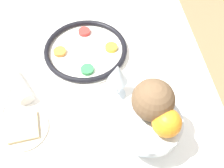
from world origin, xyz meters
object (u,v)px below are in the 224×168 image
(wine_glass, at_px, (118,75))
(napkin_roll, at_px, (18,85))
(coconut, at_px, (153,100))
(bread_plate, at_px, (24,128))
(fruit_stand, at_px, (148,125))
(seder_plate, at_px, (86,50))
(orange_fruit, at_px, (167,123))

(wine_glass, relative_size, napkin_roll, 0.99)
(coconut, bearing_deg, bread_plate, -96.81)
(fruit_stand, height_order, napkin_roll, fruit_stand)
(seder_plate, xyz_separation_m, fruit_stand, (0.38, 0.16, 0.08))
(orange_fruit, bearing_deg, coconut, -157.19)
(bread_plate, bearing_deg, orange_fruit, 75.47)
(seder_plate, xyz_separation_m, coconut, (0.35, 0.17, 0.16))
(fruit_stand, bearing_deg, seder_plate, -157.09)
(bread_plate, bearing_deg, coconut, 83.19)
(orange_fruit, distance_m, napkin_roll, 0.53)
(orange_fruit, distance_m, bread_plate, 0.45)
(seder_plate, bearing_deg, coconut, 25.87)
(orange_fruit, height_order, coconut, coconut)
(orange_fruit, distance_m, coconut, 0.07)
(coconut, bearing_deg, orange_fruit, 22.81)
(seder_plate, height_order, bread_plate, seder_plate)
(seder_plate, xyz_separation_m, wine_glass, (0.21, 0.10, 0.10))
(orange_fruit, bearing_deg, napkin_roll, -121.12)
(fruit_stand, relative_size, napkin_roll, 1.20)
(wine_glass, height_order, fruit_stand, wine_glass)
(napkin_roll, bearing_deg, seder_plate, 121.49)
(coconut, height_order, bread_plate, coconut)
(wine_glass, distance_m, coconut, 0.17)
(seder_plate, height_order, wine_glass, wine_glass)
(seder_plate, bearing_deg, fruit_stand, 22.91)
(fruit_stand, bearing_deg, napkin_roll, -120.02)
(seder_plate, xyz_separation_m, bread_plate, (0.30, -0.21, -0.01))
(wine_glass, relative_size, orange_fruit, 2.02)
(fruit_stand, xyz_separation_m, orange_fruit, (0.03, 0.04, 0.07))
(napkin_roll, bearing_deg, wine_glass, 79.87)
(fruit_stand, bearing_deg, wine_glass, -159.47)
(orange_fruit, relative_size, napkin_roll, 0.49)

